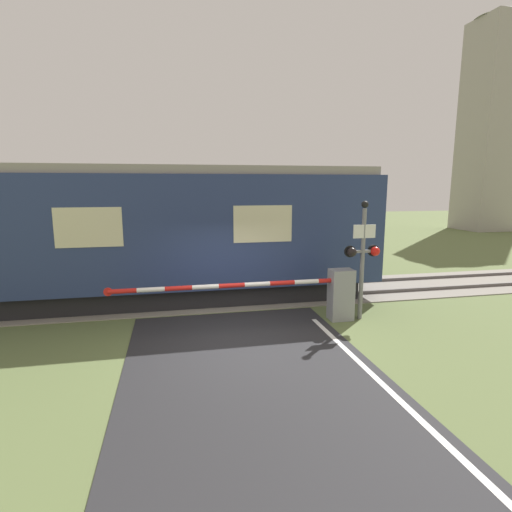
# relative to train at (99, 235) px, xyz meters

# --- Properties ---
(ground_plane) EXTENTS (80.00, 80.00, 0.00)m
(ground_plane) POSITION_rel_train_xyz_m (3.45, -3.70, -2.05)
(ground_plane) COLOR #5B6B3D
(track_bed) EXTENTS (36.00, 3.20, 0.13)m
(track_bed) POSITION_rel_train_xyz_m (3.45, 0.00, -2.03)
(track_bed) COLOR gray
(track_bed) RESTS_ON ground_plane
(train) EXTENTS (16.46, 2.87, 4.01)m
(train) POSITION_rel_train_xyz_m (0.00, 0.00, 0.00)
(train) COLOR black
(train) RESTS_ON ground_plane
(crossing_barrier) EXTENTS (6.13, 0.44, 1.34)m
(crossing_barrier) POSITION_rel_train_xyz_m (5.83, -2.77, -1.31)
(crossing_barrier) COLOR gray
(crossing_barrier) RESTS_ON ground_plane
(signal_post) EXTENTS (0.95, 0.26, 3.09)m
(signal_post) POSITION_rel_train_xyz_m (6.85, -2.81, -0.28)
(signal_post) COLOR gray
(signal_post) RESTS_ON ground_plane
(distant_building) EXTENTS (3.80, 3.80, 16.20)m
(distant_building) POSITION_rel_train_xyz_m (26.02, 15.02, 6.13)
(distant_building) COLOR #9E998E
(distant_building) RESTS_ON ground_plane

